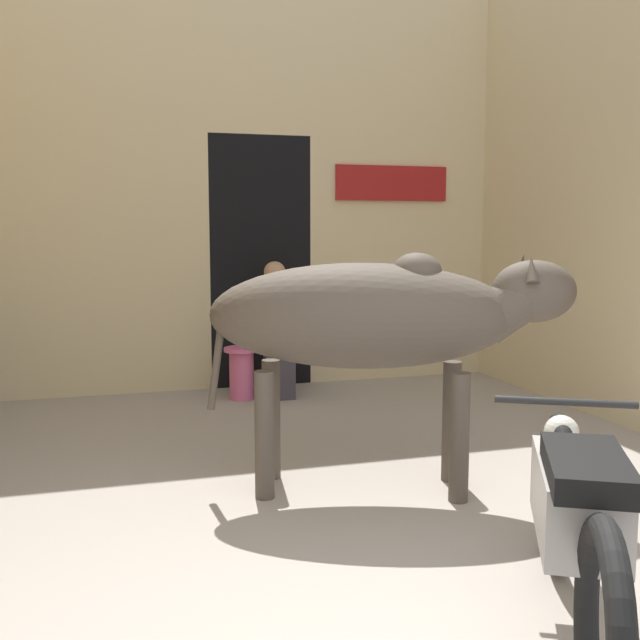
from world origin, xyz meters
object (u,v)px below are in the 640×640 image
cow (378,318)px  shopkeeper_seated (276,326)px  motorcycle_near (576,521)px  plastic_stool (242,372)px

cow → shopkeeper_seated: cow is taller
cow → motorcycle_near: (0.12, -1.71, -0.55)m
motorcycle_near → shopkeeper_seated: 4.24m
shopkeeper_seated → plastic_stool: (-0.32, -0.01, -0.40)m
motorcycle_near → plastic_stool: bearing=96.0°
cow → motorcycle_near: bearing=-85.9°
shopkeeper_seated → plastic_stool: 0.51m
motorcycle_near → plastic_stool: motorcycle_near is taller
plastic_stool → cow: bearing=-82.7°
cow → shopkeeper_seated: size_ratio=1.73×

